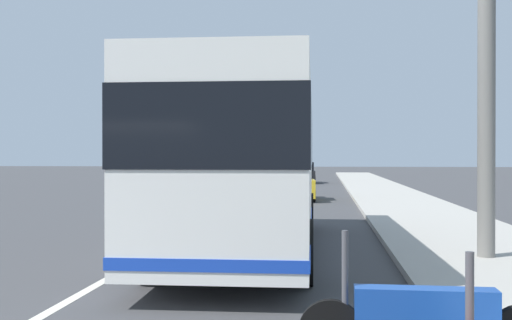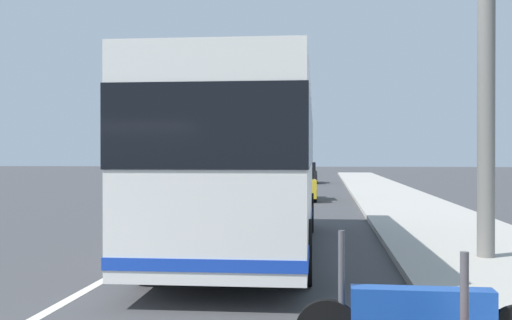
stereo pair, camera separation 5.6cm
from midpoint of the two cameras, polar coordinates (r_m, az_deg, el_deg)
sidewalk_curb at (r=14.23m, az=18.95°, el=-7.22°), size 110.00×3.60×0.14m
lane_divider_line at (r=14.32m, az=-7.45°, el=-7.42°), size 110.00×0.16×0.01m
coach_bus at (r=12.61m, az=-0.59°, el=0.28°), size 10.21×2.77×3.40m
motorcycle_mid_row at (r=6.02m, az=15.18°, el=-13.77°), size 0.26×2.32×1.25m
car_oncoming at (r=44.72m, az=4.48°, el=-1.22°), size 4.35×1.96×1.50m
car_ahead_same_lane at (r=27.46m, az=3.61°, el=-2.23°), size 4.13×2.04×1.50m
car_far_distant at (r=44.82m, az=0.28°, el=-1.20°), size 4.54×1.95×1.51m
car_side_street at (r=60.36m, az=1.47°, el=-0.77°), size 4.67×2.14×1.59m
utility_pole at (r=11.87m, az=20.56°, el=7.04°), size 0.31×0.31×6.66m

